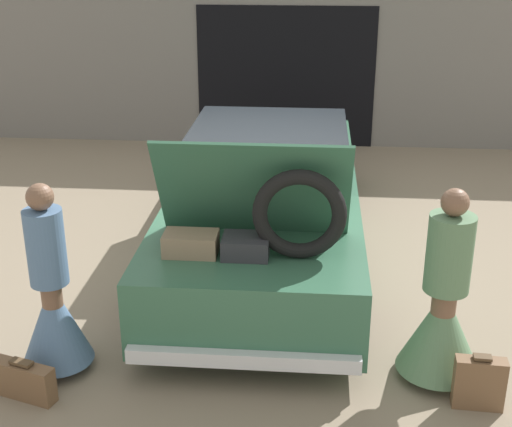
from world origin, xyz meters
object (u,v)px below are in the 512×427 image
object	(u,v)px
car	(267,198)
suitcase_beside_right_person	(479,383)
person_right	(443,314)
suitcase_beside_left_person	(24,381)
person_left	(53,306)

from	to	relation	value
car	suitcase_beside_right_person	distance (m)	3.18
person_right	suitcase_beside_left_person	xyz separation A→B (m)	(-3.13, -0.55, -0.41)
person_left	suitcase_beside_right_person	bearing A→B (deg)	87.99
car	suitcase_beside_left_person	xyz separation A→B (m)	(-1.63, -2.81, -0.46)
person_right	suitcase_beside_right_person	xyz separation A→B (m)	(0.24, -0.38, -0.35)
person_right	suitcase_beside_left_person	distance (m)	3.21
suitcase_beside_left_person	person_right	bearing A→B (deg)	10.00
suitcase_beside_right_person	person_right	bearing A→B (deg)	122.32
person_left	person_right	xyz separation A→B (m)	(3.01, 0.14, -0.01)
car	suitcase_beside_right_person	xyz separation A→B (m)	(1.74, -2.63, -0.40)
person_left	car	bearing A→B (deg)	149.94
suitcase_beside_left_person	suitcase_beside_right_person	distance (m)	3.38
person_left	suitcase_beside_left_person	xyz separation A→B (m)	(-0.12, -0.41, -0.41)
car	person_left	size ratio (longest dim) A/B	3.29
suitcase_beside_left_person	suitcase_beside_right_person	xyz separation A→B (m)	(3.37, 0.18, 0.06)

